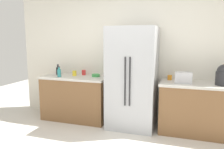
{
  "coord_description": "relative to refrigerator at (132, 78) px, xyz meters",
  "views": [
    {
      "loc": [
        0.96,
        -2.39,
        1.62
      ],
      "look_at": [
        0.03,
        0.47,
        1.14
      ],
      "focal_mm": 35.7,
      "sensor_mm": 36.0,
      "label": 1
    }
  ],
  "objects": [
    {
      "name": "kitchen_back_panel",
      "position": [
        -0.08,
        0.43,
        0.47
      ],
      "size": [
        5.0,
        0.1,
        2.77
      ],
      "primitive_type": "cube",
      "color": "silver",
      "rests_on": "ground_plane"
    },
    {
      "name": "counter_left",
      "position": [
        -1.17,
        0.05,
        -0.48
      ],
      "size": [
        1.34,
        0.66,
        0.88
      ],
      "color": "brown",
      "rests_on": "ground_plane"
    },
    {
      "name": "counter_right",
      "position": [
        1.23,
        0.05,
        -0.48
      ],
      "size": [
        1.46,
        0.66,
        0.88
      ],
      "color": "brown",
      "rests_on": "ground_plane"
    },
    {
      "name": "refrigerator",
      "position": [
        0.0,
        0.0,
        0.0
      ],
      "size": [
        0.85,
        0.74,
        1.83
      ],
      "color": "#B2B5BA",
      "rests_on": "ground_plane"
    },
    {
      "name": "toaster",
      "position": [
        0.89,
        -0.01,
        0.06
      ],
      "size": [
        0.28,
        0.17,
        0.19
      ],
      "primitive_type": "cube",
      "color": "silver",
      "rests_on": "counter_right"
    },
    {
      "name": "bottle_a",
      "position": [
        -1.61,
        0.11,
        0.05
      ],
      "size": [
        0.08,
        0.08,
        0.22
      ],
      "color": "black",
      "rests_on": "counter_left"
    },
    {
      "name": "bottle_b",
      "position": [
        -1.45,
        -0.11,
        0.05
      ],
      "size": [
        0.07,
        0.07,
        0.21
      ],
      "color": "teal",
      "rests_on": "counter_left"
    },
    {
      "name": "cup_a",
      "position": [
        -1.09,
        0.25,
        0.02
      ],
      "size": [
        0.08,
        0.08,
        0.1
      ],
      "primitive_type": "cylinder",
      "color": "red",
      "rests_on": "counter_left"
    },
    {
      "name": "cup_b",
      "position": [
        0.65,
        0.23,
        0.01
      ],
      "size": [
        0.08,
        0.08,
        0.09
      ],
      "primitive_type": "cylinder",
      "color": "orange",
      "rests_on": "counter_right"
    },
    {
      "name": "cup_c",
      "position": [
        -1.22,
        0.1,
        0.02
      ],
      "size": [
        0.08,
        0.08,
        0.1
      ],
      "primitive_type": "cylinder",
      "color": "yellow",
      "rests_on": "counter_left"
    },
    {
      "name": "bowl_a",
      "position": [
        -0.77,
        0.13,
        -0.01
      ],
      "size": [
        0.16,
        0.16,
        0.05
      ],
      "primitive_type": "cylinder",
      "color": "green",
      "rests_on": "counter_left"
    }
  ]
}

